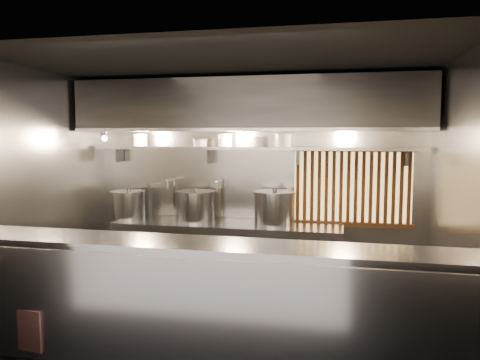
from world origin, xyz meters
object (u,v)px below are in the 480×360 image
at_px(pendant_bulb, 243,142).
at_px(stock_pot_left, 129,205).
at_px(stock_pot_right, 275,208).
at_px(stock_pot_mid, 195,206).
at_px(heat_lamp, 103,134).

bearing_deg(pendant_bulb, stock_pot_left, -178.43).
bearing_deg(pendant_bulb, stock_pot_right, -6.05).
bearing_deg(stock_pot_mid, stock_pot_right, 0.11).
relative_size(heat_lamp, stock_pot_left, 0.62).
bearing_deg(stock_pot_mid, heat_lamp, -165.36).
height_order(heat_lamp, stock_pot_right, heat_lamp).
relative_size(heat_lamp, pendant_bulb, 1.87).
bearing_deg(pendant_bulb, stock_pot_mid, -175.77).
bearing_deg(heat_lamp, pendant_bulb, 11.00).
bearing_deg(heat_lamp, stock_pot_right, 7.78).
distance_m(stock_pot_mid, stock_pot_right, 1.07).
relative_size(stock_pot_left, stock_pot_mid, 0.89).
relative_size(heat_lamp, stock_pot_right, 0.47).
height_order(pendant_bulb, stock_pot_mid, pendant_bulb).
height_order(pendant_bulb, stock_pot_left, pendant_bulb).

